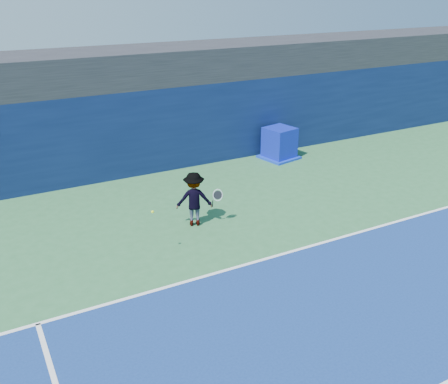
# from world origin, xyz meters

# --- Properties ---
(ground) EXTENTS (80.00, 80.00, 0.00)m
(ground) POSITION_xyz_m (0.00, 0.00, 0.00)
(ground) COLOR #2E673A
(ground) RESTS_ON ground
(baseline) EXTENTS (24.00, 0.10, 0.01)m
(baseline) POSITION_xyz_m (0.00, 3.00, 0.01)
(baseline) COLOR white
(baseline) RESTS_ON ground
(stadium_band) EXTENTS (36.00, 3.00, 1.20)m
(stadium_band) POSITION_xyz_m (0.00, 11.50, 3.60)
(stadium_band) COLOR black
(stadium_band) RESTS_ON back_wall_assembly
(back_wall_assembly) EXTENTS (36.00, 1.03, 3.00)m
(back_wall_assembly) POSITION_xyz_m (-0.00, 10.50, 1.50)
(back_wall_assembly) COLOR #0B183E
(back_wall_assembly) RESTS_ON ground
(equipment_cart) EXTENTS (1.50, 1.50, 1.22)m
(equipment_cart) POSITION_xyz_m (5.05, 9.30, 0.56)
(equipment_cart) COLOR #0B18A0
(equipment_cart) RESTS_ON ground
(tennis_player) EXTENTS (1.31, 0.92, 1.57)m
(tennis_player) POSITION_xyz_m (-0.30, 5.60, 0.79)
(tennis_player) COLOR white
(tennis_player) RESTS_ON ground
(tennis_ball) EXTENTS (0.07, 0.07, 0.07)m
(tennis_ball) POSITION_xyz_m (-1.95, 4.39, 1.26)
(tennis_ball) COLOR #E5FA1B
(tennis_ball) RESTS_ON ground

